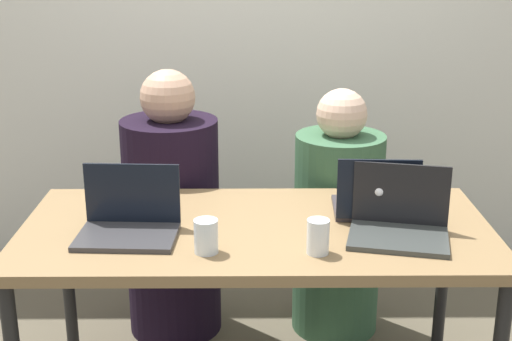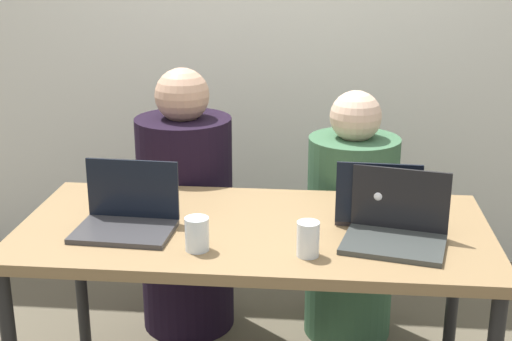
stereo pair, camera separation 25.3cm
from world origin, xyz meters
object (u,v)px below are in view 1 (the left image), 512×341
Objects in this scene: water_glass_left at (206,238)px; water_glass_right at (318,239)px; person_on_left at (172,219)px; laptop_back_right at (375,202)px; laptop_front_left at (129,221)px; person_on_right at (337,226)px; laptop_front_right at (399,222)px.

water_glass_left is 0.36m from water_glass_right.
person_on_left is at bearing 123.96° from water_glass_right.
laptop_back_right is (0.80, -0.51, 0.27)m from person_on_left.
person_on_left is 0.73m from laptop_front_left.
person_on_right is 3.68× the size of laptop_back_right.
laptop_back_right is 0.68m from water_glass_left.
laptop_front_left is 2.99× the size of water_glass_right.
laptop_back_right is at bearing 117.04° from laptop_front_right.
water_glass_right is (-0.29, -0.13, -0.00)m from laptop_front_right.
person_on_left reaches higher than laptop_front_left.
person_on_right is at bearing -79.92° from laptop_back_right.
laptop_front_right is 1.09× the size of laptop_front_left.
laptop_front_left is at bearing 151.55° from water_glass_left.
person_on_right reaches higher than water_glass_right.
water_glass_right is at bearing -142.36° from laptop_front_right.
laptop_front_left is 0.31m from water_glass_left.
laptop_back_right reaches higher than laptop_front_right.
laptop_front_left is (-0.87, -0.17, -0.00)m from laptop_back_right.
water_glass_left is (-0.65, -0.13, -0.00)m from laptop_front_right.
laptop_front_left is at bearing 13.86° from laptop_back_right.
person_on_left is 3.96× the size of laptop_back_right.
water_glass_right is at bearing -1.45° from water_glass_left.
water_glass_right is at bearing 70.81° from person_on_right.
laptop_front_right reaches higher than water_glass_right.
water_glass_left is at bearing 178.55° from water_glass_right.
water_glass_right is (-0.24, -0.33, -0.00)m from laptop_back_right.
person_on_left is at bearing 153.06° from laptop_front_right.
person_on_right is (0.73, 0.00, -0.04)m from person_on_left.
laptop_back_right is at bearing 54.19° from water_glass_right.
person_on_left is 1.14m from laptop_front_right.
laptop_back_right is 2.72× the size of water_glass_left.
laptop_front_left is 3.08× the size of water_glass_left.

